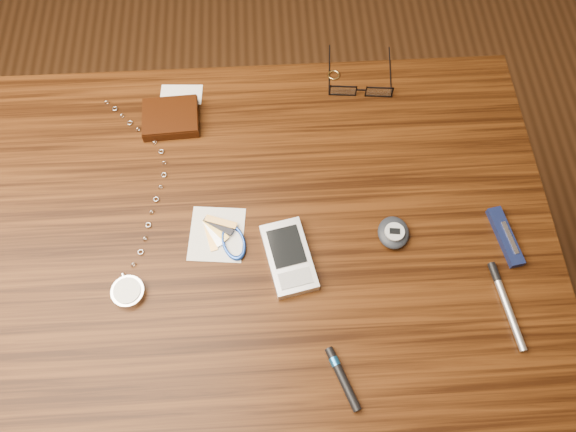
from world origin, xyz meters
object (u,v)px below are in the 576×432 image
pocket_watch (129,282)px  pedometer (393,233)px  notepad_keys (225,237)px  silver_pen (504,299)px  desk (245,263)px  wallet_and_card (171,117)px  pda_phone (289,257)px  eyeglasses (361,89)px  pocket_knife (505,237)px

pocket_watch → pedometer: 0.41m
notepad_keys → silver_pen: same height
desk → silver_pen: 0.42m
wallet_and_card → pedometer: (0.36, -0.24, -0.00)m
desk → pedometer: size_ratio=16.11×
pedometer → silver_pen: 0.19m
desk → pda_phone: bearing=-27.2°
wallet_and_card → pda_phone: bearing=-55.0°
pedometer → desk: bearing=178.5°
desk → silver_pen: size_ratio=7.32×
pda_phone → silver_pen: (0.32, -0.08, -0.00)m
pocket_watch → notepad_keys: pocket_watch is taller
pda_phone → notepad_keys: pda_phone is taller
eyeglasses → notepad_keys: size_ratio=1.22×
silver_pen → pocket_watch: bearing=174.3°
pedometer → pocket_knife: bearing=-4.9°
eyeglasses → silver_pen: size_ratio=0.93×
eyeglasses → wallet_and_card: bearing=-172.6°
wallet_and_card → pda_phone: wallet_and_card is taller
desk → pda_phone: (0.07, -0.04, 0.11)m
desk → notepad_keys: bearing=173.0°
pedometer → pda_phone: bearing=-169.2°
eyeglasses → pocket_watch: (-0.39, -0.34, -0.00)m
desk → eyeglasses: 0.37m
pocket_watch → pedometer: bearing=8.1°
pocket_watch → notepad_keys: 0.16m
eyeglasses → pocket_watch: 0.52m
desk → pocket_watch: size_ratio=2.60×
desk → pocket_watch: pocket_watch is taller
pocket_knife → silver_pen: pocket_knife is taller
pocket_watch → pocket_knife: same height
desk → pocket_watch: 0.21m
wallet_and_card → eyeglasses: size_ratio=0.97×
notepad_keys → silver_pen: bearing=-16.6°
notepad_keys → pocket_knife: (0.44, -0.02, 0.00)m
pedometer → pocket_watch: bearing=-171.9°
desk → pocket_knife: size_ratio=9.75×
pda_phone → pocket_knife: 0.34m
eyeglasses → pocket_knife: 0.36m
eyeglasses → notepad_keys: eyeglasses is taller
notepad_keys → pedometer: bearing=-2.0°
eyeglasses → silver_pen: 0.43m
wallet_and_card → pda_phone: size_ratio=0.95×
pda_phone → eyeglasses: bearing=65.1°
pda_phone → pedometer: size_ratio=2.10×
pedometer → pocket_knife: 0.18m
eyeglasses → pocket_knife: size_ratio=1.24×
wallet_and_card → pocket_knife: wallet_and_card is taller
wallet_and_card → pedometer: 0.43m
eyeglasses → desk: bearing=-128.5°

